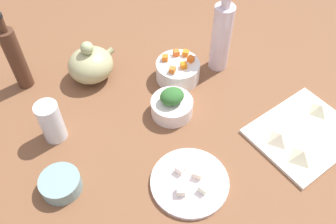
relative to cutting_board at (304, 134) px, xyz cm
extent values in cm
cube|color=brown|center=(-28.81, 26.07, -2.00)|extent=(190.00, 190.00, 3.00)
cube|color=white|center=(0.00, 0.00, 0.00)|extent=(28.29, 23.32, 1.00)
cylinder|color=white|center=(-35.90, 6.80, 0.10)|extent=(20.22, 20.22, 1.20)
cylinder|color=white|center=(-25.55, 28.65, 2.02)|extent=(12.37, 12.37, 5.03)
cylinder|color=white|center=(-15.29, 39.41, 2.65)|extent=(13.93, 13.93, 6.29)
cylinder|color=#7A9D9D|center=(-63.02, 24.79, 1.59)|extent=(10.34, 10.34, 4.18)
ellipsoid|color=tan|center=(-37.37, 56.03, 4.73)|extent=(14.40, 13.87, 10.46)
sphere|color=#ABBC81|center=(-37.37, 56.03, 11.57)|extent=(4.03, 4.03, 4.03)
cylinder|color=tan|center=(-31.26, 56.03, 6.04)|extent=(5.38, 2.00, 3.93)
cylinder|color=#4E2F1F|center=(-56.29, 65.77, 9.89)|extent=(4.89, 4.89, 20.78)
cylinder|color=#4E2F1F|center=(-56.29, 65.77, 22.52)|extent=(2.20, 2.20, 4.50)
cylinder|color=silver|center=(-0.82, 36.43, 10.89)|extent=(6.24, 6.24, 22.78)
cylinder|color=silver|center=(-0.82, 36.43, 24.02)|extent=(2.81, 2.81, 3.49)
cylinder|color=white|center=(-57.24, 40.93, 5.86)|extent=(6.33, 6.33, 12.72)
cube|color=orange|center=(-13.35, 42.99, 6.69)|extent=(2.25, 2.25, 1.80)
cube|color=orange|center=(-19.04, 37.35, 6.69)|extent=(2.51, 2.51, 1.80)
cube|color=orange|center=(-17.64, 43.10, 6.69)|extent=(2.54, 2.54, 1.80)
cube|color=orange|center=(-15.01, 36.97, 6.69)|extent=(2.35, 2.35, 1.80)
cube|color=orange|center=(-11.39, 37.99, 6.69)|extent=(2.25, 2.25, 1.80)
cube|color=orange|center=(-11.01, 41.16, 6.69)|extent=(2.53, 2.53, 1.80)
ellipsoid|color=#30682C|center=(-25.55, 28.65, 6.73)|extent=(8.16, 7.30, 4.39)
cube|color=#EEE3CB|center=(-39.72, 5.42, 1.80)|extent=(3.08, 3.08, 2.20)
cube|color=white|center=(-36.08, 10.50, 1.80)|extent=(2.76, 2.76, 2.20)
cube|color=white|center=(-34.76, 2.68, 1.80)|extent=(2.70, 2.70, 2.20)
cube|color=#FAE5CB|center=(-33.25, 6.63, 1.80)|extent=(3.02, 3.02, 2.20)
pyramid|color=beige|center=(9.44, 2.61, 2.01)|extent=(5.91, 6.11, 3.02)
pyramid|color=beige|center=(-7.88, 2.35, 1.96)|extent=(6.82, 6.42, 2.91)
pyramid|color=beige|center=(-7.32, -5.10, 2.05)|extent=(7.12, 6.72, 3.09)
camera|label=1|loc=(-66.91, -26.64, 82.13)|focal=38.37mm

